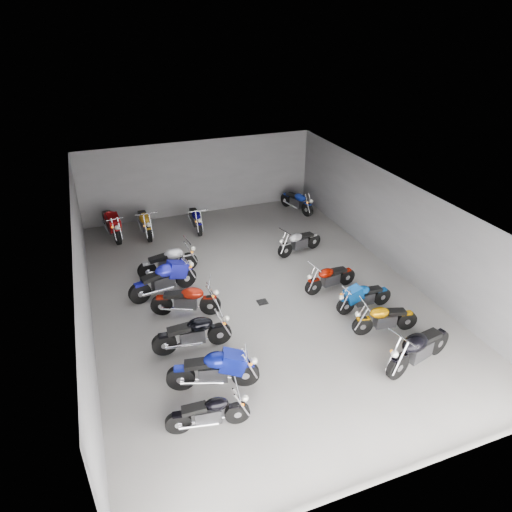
% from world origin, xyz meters
% --- Properties ---
extents(ground, '(14.00, 14.00, 0.00)m').
position_xyz_m(ground, '(0.00, 0.00, 0.00)').
color(ground, gray).
rests_on(ground, ground).
extents(wall_back, '(10.00, 0.10, 3.20)m').
position_xyz_m(wall_back, '(0.00, 7.00, 1.60)').
color(wall_back, slate).
rests_on(wall_back, ground).
extents(wall_left, '(0.10, 14.00, 3.20)m').
position_xyz_m(wall_left, '(-5.00, 0.00, 1.60)').
color(wall_left, slate).
rests_on(wall_left, ground).
extents(wall_right, '(0.10, 14.00, 3.20)m').
position_xyz_m(wall_right, '(5.00, 0.00, 1.60)').
color(wall_right, slate).
rests_on(wall_right, ground).
extents(ceiling, '(10.00, 14.00, 0.04)m').
position_xyz_m(ceiling, '(0.00, 0.00, 3.22)').
color(ceiling, black).
rests_on(ceiling, wall_back).
extents(drain_grate, '(0.32, 0.32, 0.01)m').
position_xyz_m(drain_grate, '(0.00, -0.50, 0.01)').
color(drain_grate, black).
rests_on(drain_grate, ground).
extents(motorcycle_left_a, '(1.84, 0.45, 0.81)m').
position_xyz_m(motorcycle_left_a, '(-2.79, -4.54, 0.44)').
color(motorcycle_left_a, black).
rests_on(motorcycle_left_a, ground).
extents(motorcycle_left_b, '(2.17, 0.74, 0.97)m').
position_xyz_m(motorcycle_left_b, '(-2.36, -3.42, 0.53)').
color(motorcycle_left_b, black).
rests_on(motorcycle_left_b, ground).
extents(motorcycle_left_c, '(2.13, 0.45, 0.94)m').
position_xyz_m(motorcycle_left_c, '(-2.50, -1.88, 0.51)').
color(motorcycle_left_c, black).
rests_on(motorcycle_left_c, ground).
extents(motorcycle_left_d, '(1.99, 0.83, 0.91)m').
position_xyz_m(motorcycle_left_d, '(-2.31, -0.29, 0.50)').
color(motorcycle_left_d, black).
rests_on(motorcycle_left_d, ground).
extents(motorcycle_left_e, '(2.23, 0.72, 1.00)m').
position_xyz_m(motorcycle_left_e, '(-2.73, 1.01, 0.54)').
color(motorcycle_left_e, black).
rests_on(motorcycle_left_e, ground).
extents(motorcycle_left_f, '(2.08, 0.46, 0.91)m').
position_xyz_m(motorcycle_left_f, '(-2.36, 2.19, 0.50)').
color(motorcycle_left_f, black).
rests_on(motorcycle_left_f, ground).
extents(motorcycle_right_a, '(2.25, 0.74, 1.01)m').
position_xyz_m(motorcycle_right_a, '(2.65, -4.49, 0.55)').
color(motorcycle_right_a, black).
rests_on(motorcycle_right_a, ground).
extents(motorcycle_right_b, '(1.90, 0.49, 0.84)m').
position_xyz_m(motorcycle_right_b, '(2.65, -3.03, 0.46)').
color(motorcycle_right_b, black).
rests_on(motorcycle_right_b, ground).
extents(motorcycle_right_c, '(1.86, 0.38, 0.82)m').
position_xyz_m(motorcycle_right_c, '(2.71, -1.89, 0.45)').
color(motorcycle_right_c, black).
rests_on(motorcycle_right_c, ground).
extents(motorcycle_right_d, '(1.88, 0.44, 0.83)m').
position_xyz_m(motorcycle_right_d, '(2.29, -0.57, 0.45)').
color(motorcycle_right_d, black).
rests_on(motorcycle_right_d, ground).
extents(motorcycle_right_f, '(1.88, 0.57, 0.84)m').
position_xyz_m(motorcycle_right_f, '(2.43, 2.04, 0.46)').
color(motorcycle_right_f, black).
rests_on(motorcycle_right_f, ground).
extents(motorcycle_back_a, '(0.59, 2.36, 1.04)m').
position_xyz_m(motorcycle_back_a, '(-3.91, 5.86, 0.57)').
color(motorcycle_back_a, black).
rests_on(motorcycle_back_a, ground).
extents(motorcycle_back_b, '(0.44, 2.17, 0.95)m').
position_xyz_m(motorcycle_back_b, '(-2.65, 5.61, 0.52)').
color(motorcycle_back_b, black).
rests_on(motorcycle_back_b, ground).
extents(motorcycle_back_c, '(0.40, 1.97, 0.87)m').
position_xyz_m(motorcycle_back_c, '(-0.64, 5.38, 0.47)').
color(motorcycle_back_c, black).
rests_on(motorcycle_back_c, ground).
extents(motorcycle_back_f, '(0.72, 1.96, 0.89)m').
position_xyz_m(motorcycle_back_f, '(4.00, 5.60, 0.48)').
color(motorcycle_back_f, black).
rests_on(motorcycle_back_f, ground).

